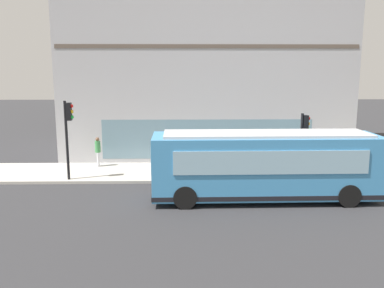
{
  "coord_description": "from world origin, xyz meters",
  "views": [
    {
      "loc": [
        -17.81,
        1.4,
        5.86
      ],
      "look_at": [
        2.11,
        1.01,
        2.17
      ],
      "focal_mm": 38.35,
      "sensor_mm": 36.0,
      "label": 1
    }
  ],
  "objects_px": {
    "pedestrian_walking_along_curb": "(163,156)",
    "traffic_light_near_corner": "(304,133)",
    "pedestrian_near_hydrant": "(98,150)",
    "newspaper_vending_box": "(260,164)",
    "traffic_light_down_block": "(68,125)",
    "pedestrian_by_light_pole": "(359,150)",
    "fire_hydrant": "(340,162)",
    "city_bus_nearside": "(265,166)"
  },
  "relations": [
    {
      "from": "traffic_light_near_corner",
      "to": "newspaper_vending_box",
      "type": "bearing_deg",
      "value": 64.13
    },
    {
      "from": "pedestrian_walking_along_curb",
      "to": "fire_hydrant",
      "type": "bearing_deg",
      "value": -83.85
    },
    {
      "from": "fire_hydrant",
      "to": "newspaper_vending_box",
      "type": "relative_size",
      "value": 0.82
    },
    {
      "from": "newspaper_vending_box",
      "to": "pedestrian_near_hydrant",
      "type": "bearing_deg",
      "value": 79.97
    },
    {
      "from": "traffic_light_near_corner",
      "to": "pedestrian_walking_along_curb",
      "type": "bearing_deg",
      "value": 83.55
    },
    {
      "from": "traffic_light_near_corner",
      "to": "pedestrian_walking_along_curb",
      "type": "height_order",
      "value": "traffic_light_near_corner"
    },
    {
      "from": "traffic_light_near_corner",
      "to": "pedestrian_walking_along_curb",
      "type": "xyz_separation_m",
      "value": [
        0.84,
        7.42,
        -1.41
      ]
    },
    {
      "from": "pedestrian_near_hydrant",
      "to": "newspaper_vending_box",
      "type": "relative_size",
      "value": 1.92
    },
    {
      "from": "pedestrian_walking_along_curb",
      "to": "traffic_light_near_corner",
      "type": "bearing_deg",
      "value": -96.45
    },
    {
      "from": "pedestrian_near_hydrant",
      "to": "fire_hydrant",
      "type": "bearing_deg",
      "value": -92.83
    },
    {
      "from": "pedestrian_near_hydrant",
      "to": "pedestrian_by_light_pole",
      "type": "relative_size",
      "value": 1.1
    },
    {
      "from": "pedestrian_walking_along_curb",
      "to": "pedestrian_by_light_pole",
      "type": "height_order",
      "value": "pedestrian_walking_along_curb"
    },
    {
      "from": "traffic_light_near_corner",
      "to": "newspaper_vending_box",
      "type": "distance_m",
      "value": 2.98
    },
    {
      "from": "city_bus_nearside",
      "to": "pedestrian_walking_along_curb",
      "type": "xyz_separation_m",
      "value": [
        4.12,
        4.74,
        -0.44
      ]
    },
    {
      "from": "traffic_light_near_corner",
      "to": "pedestrian_by_light_pole",
      "type": "xyz_separation_m",
      "value": [
        2.57,
        -4.1,
        -1.47
      ]
    },
    {
      "from": "city_bus_nearside",
      "to": "traffic_light_near_corner",
      "type": "relative_size",
      "value": 2.96
    },
    {
      "from": "traffic_light_near_corner",
      "to": "pedestrian_near_hydrant",
      "type": "xyz_separation_m",
      "value": [
        2.64,
        11.35,
        -1.38
      ]
    },
    {
      "from": "newspaper_vending_box",
      "to": "traffic_light_down_block",
      "type": "bearing_deg",
      "value": 96.91
    },
    {
      "from": "city_bus_nearside",
      "to": "traffic_light_down_block",
      "type": "height_order",
      "value": "traffic_light_down_block"
    },
    {
      "from": "city_bus_nearside",
      "to": "pedestrian_by_light_pole",
      "type": "bearing_deg",
      "value": -49.2
    },
    {
      "from": "traffic_light_down_block",
      "to": "pedestrian_near_hydrant",
      "type": "height_order",
      "value": "traffic_light_down_block"
    },
    {
      "from": "traffic_light_down_block",
      "to": "fire_hydrant",
      "type": "bearing_deg",
      "value": -81.73
    },
    {
      "from": "city_bus_nearside",
      "to": "fire_hydrant",
      "type": "distance_m",
      "value": 7.63
    },
    {
      "from": "traffic_light_down_block",
      "to": "fire_hydrant",
      "type": "distance_m",
      "value": 15.33
    },
    {
      "from": "fire_hydrant",
      "to": "newspaper_vending_box",
      "type": "bearing_deg",
      "value": 101.1
    },
    {
      "from": "city_bus_nearside",
      "to": "newspaper_vending_box",
      "type": "xyz_separation_m",
      "value": [
        4.27,
        -0.63,
        -0.95
      ]
    },
    {
      "from": "pedestrian_by_light_pole",
      "to": "traffic_light_down_block",
      "type": "bearing_deg",
      "value": 99.77
    },
    {
      "from": "traffic_light_down_block",
      "to": "pedestrian_near_hydrant",
      "type": "xyz_separation_m",
      "value": [
        2.88,
        -0.83,
        -1.85
      ]
    },
    {
      "from": "pedestrian_near_hydrant",
      "to": "newspaper_vending_box",
      "type": "xyz_separation_m",
      "value": [
        -1.65,
        -9.31,
        -0.55
      ]
    },
    {
      "from": "traffic_light_down_block",
      "to": "pedestrian_near_hydrant",
      "type": "distance_m",
      "value": 3.52
    },
    {
      "from": "pedestrian_by_light_pole",
      "to": "newspaper_vending_box",
      "type": "xyz_separation_m",
      "value": [
        -1.58,
        6.15,
        -0.45
      ]
    },
    {
      "from": "city_bus_nearside",
      "to": "traffic_light_near_corner",
      "type": "height_order",
      "value": "traffic_light_near_corner"
    },
    {
      "from": "traffic_light_down_block",
      "to": "pedestrian_walking_along_curb",
      "type": "bearing_deg",
      "value": -77.28
    },
    {
      "from": "city_bus_nearside",
      "to": "pedestrian_near_hydrant",
      "type": "bearing_deg",
      "value": 55.69
    },
    {
      "from": "fire_hydrant",
      "to": "pedestrian_by_light_pole",
      "type": "distance_m",
      "value": 1.55
    },
    {
      "from": "city_bus_nearside",
      "to": "newspaper_vending_box",
      "type": "height_order",
      "value": "city_bus_nearside"
    },
    {
      "from": "fire_hydrant",
      "to": "pedestrian_near_hydrant",
      "type": "xyz_separation_m",
      "value": [
        0.7,
        14.14,
        0.64
      ]
    },
    {
      "from": "pedestrian_walking_along_curb",
      "to": "city_bus_nearside",
      "type": "bearing_deg",
      "value": -131.0
    },
    {
      "from": "traffic_light_down_block",
      "to": "traffic_light_near_corner",
      "type": "bearing_deg",
      "value": -88.89
    },
    {
      "from": "fire_hydrant",
      "to": "pedestrian_by_light_pole",
      "type": "height_order",
      "value": "pedestrian_by_light_pole"
    },
    {
      "from": "traffic_light_near_corner",
      "to": "fire_hydrant",
      "type": "xyz_separation_m",
      "value": [
        1.94,
        -2.79,
        -2.01
      ]
    },
    {
      "from": "traffic_light_near_corner",
      "to": "newspaper_vending_box",
      "type": "height_order",
      "value": "traffic_light_near_corner"
    }
  ]
}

